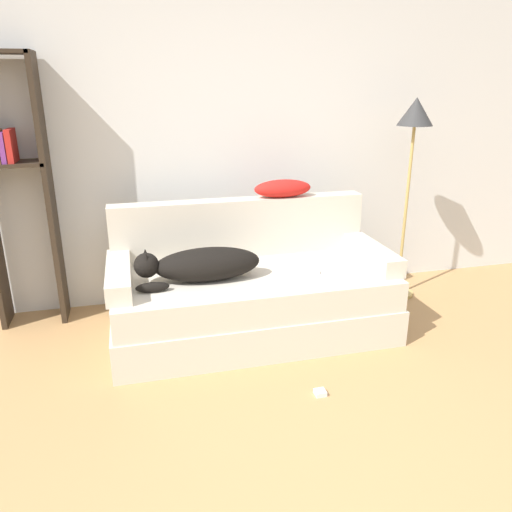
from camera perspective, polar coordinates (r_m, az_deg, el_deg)
The scene contains 11 objects.
wall_back at distance 3.93m, azimuth -3.82°, elevation 14.49°, with size 7.27×0.06×2.70m.
couch at distance 3.47m, azimuth -0.39°, elevation -5.43°, with size 1.90×0.90×0.45m.
couch_backrest at distance 3.67m, azimuth -1.85°, elevation 3.30°, with size 1.86×0.15×0.42m.
couch_arm_left at distance 3.27m, azimuth -15.42°, elevation -2.19°, with size 0.15×0.71×0.13m.
couch_arm_right at distance 3.65m, azimuth 13.04°, elevation 0.28°, with size 0.15×0.71×0.13m.
dog at distance 3.23m, azimuth -6.34°, elevation -0.99°, with size 0.81×0.28×0.23m.
laptop at distance 3.43m, azimuth 4.57°, elevation -1.47°, with size 0.32×0.24×0.02m.
throw_pillow at distance 3.67m, azimuth 3.07°, elevation 7.72°, with size 0.43×0.17×0.13m.
bookshelf at distance 3.79m, azimuth -25.93°, elevation 7.84°, with size 0.44×0.26×1.87m.
floor_lamp at distance 4.02m, azimuth 17.55°, elevation 13.08°, with size 0.26×0.26×1.57m.
power_adapter at distance 2.95m, azimuth 7.34°, elevation -15.23°, with size 0.06×0.06×0.03m.
Camera 1 is at (-0.72, -1.31, 1.68)m, focal length 35.00 mm.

